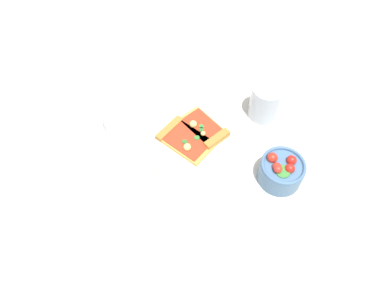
{
  "coord_description": "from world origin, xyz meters",
  "views": [
    {
      "loc": [
        0.49,
        -0.21,
        0.76
      ],
      "look_at": [
        0.02,
        -0.03,
        0.03
      ],
      "focal_mm": 33.33,
      "sensor_mm": 36.0,
      "label": 1
    }
  ],
  "objects_px": {
    "paper_napkin": "(110,204)",
    "salad_bowl": "(281,171)",
    "plate": "(192,137)",
    "soda_glass": "(265,102)",
    "pizza_slice_far": "(205,130)",
    "pepper_shaker": "(108,120)",
    "pizza_slice_near": "(184,139)"
  },
  "relations": [
    {
      "from": "paper_napkin",
      "to": "salad_bowl",
      "type": "bearing_deg",
      "value": 78.7
    },
    {
      "from": "plate",
      "to": "soda_glass",
      "type": "distance_m",
      "value": 0.22
    },
    {
      "from": "plate",
      "to": "pizza_slice_far",
      "type": "height_order",
      "value": "pizza_slice_far"
    },
    {
      "from": "pizza_slice_far",
      "to": "salad_bowl",
      "type": "bearing_deg",
      "value": 31.98
    },
    {
      "from": "paper_napkin",
      "to": "pepper_shaker",
      "type": "height_order",
      "value": "pepper_shaker"
    },
    {
      "from": "pizza_slice_far",
      "to": "soda_glass",
      "type": "height_order",
      "value": "soda_glass"
    },
    {
      "from": "plate",
      "to": "soda_glass",
      "type": "relative_size",
      "value": 2.71
    },
    {
      "from": "salad_bowl",
      "to": "pepper_shaker",
      "type": "distance_m",
      "value": 0.45
    },
    {
      "from": "soda_glass",
      "to": "pepper_shaker",
      "type": "distance_m",
      "value": 0.42
    },
    {
      "from": "plate",
      "to": "pizza_slice_far",
      "type": "bearing_deg",
      "value": 92.61
    },
    {
      "from": "pizza_slice_far",
      "to": "salad_bowl",
      "type": "distance_m",
      "value": 0.22
    },
    {
      "from": "soda_glass",
      "to": "paper_napkin",
      "type": "bearing_deg",
      "value": -75.81
    },
    {
      "from": "pizza_slice_near",
      "to": "paper_napkin",
      "type": "xyz_separation_m",
      "value": [
        0.1,
        -0.22,
        -0.02
      ]
    },
    {
      "from": "soda_glass",
      "to": "salad_bowl",
      "type": "bearing_deg",
      "value": -16.89
    },
    {
      "from": "plate",
      "to": "pepper_shaker",
      "type": "xyz_separation_m",
      "value": [
        -0.11,
        -0.19,
        0.03
      ]
    },
    {
      "from": "pizza_slice_near",
      "to": "soda_glass",
      "type": "bearing_deg",
      "value": 93.55
    },
    {
      "from": "pizza_slice_far",
      "to": "pepper_shaker",
      "type": "bearing_deg",
      "value": -115.37
    },
    {
      "from": "salad_bowl",
      "to": "paper_napkin",
      "type": "bearing_deg",
      "value": -101.3
    },
    {
      "from": "plate",
      "to": "pizza_slice_near",
      "type": "distance_m",
      "value": 0.03
    },
    {
      "from": "plate",
      "to": "salad_bowl",
      "type": "height_order",
      "value": "salad_bowl"
    },
    {
      "from": "plate",
      "to": "paper_napkin",
      "type": "bearing_deg",
      "value": -66.69
    },
    {
      "from": "paper_napkin",
      "to": "pepper_shaker",
      "type": "xyz_separation_m",
      "value": [
        -0.22,
        0.05,
        0.04
      ]
    },
    {
      "from": "pizza_slice_near",
      "to": "paper_napkin",
      "type": "bearing_deg",
      "value": -65.32
    },
    {
      "from": "pizza_slice_far",
      "to": "pizza_slice_near",
      "type": "bearing_deg",
      "value": -84.18
    },
    {
      "from": "paper_napkin",
      "to": "pizza_slice_near",
      "type": "bearing_deg",
      "value": 114.68
    },
    {
      "from": "salad_bowl",
      "to": "soda_glass",
      "type": "height_order",
      "value": "soda_glass"
    },
    {
      "from": "pepper_shaker",
      "to": "soda_glass",
      "type": "bearing_deg",
      "value": 76.14
    },
    {
      "from": "pizza_slice_near",
      "to": "paper_napkin",
      "type": "height_order",
      "value": "pizza_slice_near"
    },
    {
      "from": "pizza_slice_near",
      "to": "salad_bowl",
      "type": "height_order",
      "value": "salad_bowl"
    },
    {
      "from": "plate",
      "to": "pizza_slice_near",
      "type": "relative_size",
      "value": 1.69
    },
    {
      "from": "soda_glass",
      "to": "pepper_shaker",
      "type": "xyz_separation_m",
      "value": [
        -0.1,
        -0.4,
        -0.01
      ]
    },
    {
      "from": "salad_bowl",
      "to": "pepper_shaker",
      "type": "height_order",
      "value": "pepper_shaker"
    }
  ]
}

